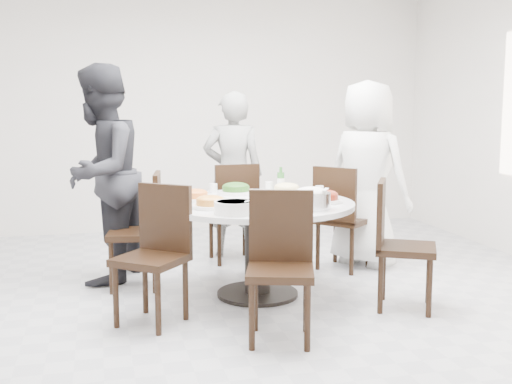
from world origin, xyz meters
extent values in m
cube|color=#B8B9BD|center=(0.00, 0.00, 0.00)|extent=(6.00, 6.00, 0.01)
cube|color=white|center=(0.00, 3.00, 1.40)|extent=(6.00, 0.01, 2.80)
cube|color=white|center=(0.00, -3.00, 1.40)|extent=(6.00, 0.01, 2.80)
cylinder|color=silver|center=(0.20, 0.16, 0.38)|extent=(1.50, 1.50, 0.75)
cube|color=black|center=(1.17, 0.78, 0.47)|extent=(0.59, 0.59, 0.95)
cube|color=black|center=(0.24, 1.31, 0.47)|extent=(0.44, 0.44, 0.95)
cube|color=black|center=(-0.72, 0.61, 0.47)|extent=(0.48, 0.48, 0.95)
cube|color=black|center=(-0.67, -0.29, 0.47)|extent=(0.59, 0.59, 0.95)
cube|color=black|center=(0.10, -0.82, 0.47)|extent=(0.53, 0.53, 0.95)
cube|color=black|center=(1.18, -0.41, 0.47)|extent=(0.57, 0.57, 0.95)
imported|color=white|center=(1.42, 0.86, 0.86)|extent=(0.93, 1.00, 1.72)
imported|color=black|center=(0.30, 1.53, 0.81)|extent=(0.66, 0.51, 1.62)
imported|color=black|center=(-0.97, 0.89, 0.92)|extent=(0.99, 1.10, 1.84)
cylinder|color=white|center=(0.13, 0.62, 0.79)|extent=(0.29, 0.29, 0.08)
cylinder|color=white|center=(0.54, 0.50, 0.79)|extent=(0.27, 0.27, 0.07)
cylinder|color=white|center=(-0.26, 0.33, 0.78)|extent=(0.25, 0.25, 0.07)
cylinder|color=white|center=(0.68, 0.00, 0.79)|extent=(0.29, 0.29, 0.07)
cylinder|color=white|center=(-0.21, -0.06, 0.78)|extent=(0.27, 0.27, 0.07)
cylinder|color=silver|center=(0.50, -0.26, 0.81)|extent=(0.28, 0.28, 0.12)
cylinder|color=white|center=(-0.08, -0.32, 0.79)|extent=(0.28, 0.28, 0.09)
cylinder|color=#2C6C2B|center=(0.54, 0.68, 0.86)|extent=(0.06, 0.06, 0.21)
cylinder|color=white|center=(0.24, 0.81, 0.79)|extent=(0.07, 0.07, 0.08)
camera|label=1|loc=(-1.00, -4.60, 1.52)|focal=45.00mm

